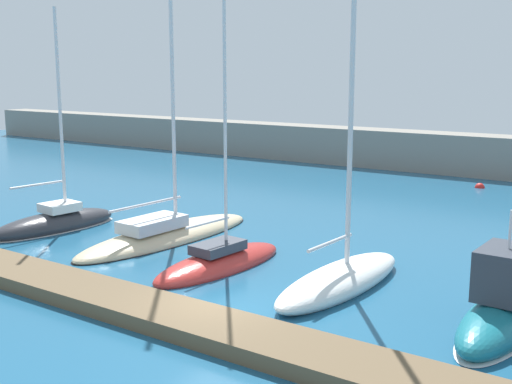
% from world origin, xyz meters
% --- Properties ---
extents(ground_plane, '(120.00, 120.00, 0.00)m').
position_xyz_m(ground_plane, '(0.00, 0.00, 0.00)').
color(ground_plane, '#1E567A').
extents(dock_pier, '(29.62, 2.11, 0.46)m').
position_xyz_m(dock_pier, '(0.00, -1.29, 0.23)').
color(dock_pier, brown).
rests_on(dock_pier, ground_plane).
extents(breakwater_seawall, '(108.00, 2.79, 2.86)m').
position_xyz_m(breakwater_seawall, '(0.00, 31.22, 1.43)').
color(breakwater_seawall, gray).
rests_on(breakwater_seawall, ground_plane).
extents(sailboat_charcoal_nearest, '(2.60, 6.45, 10.38)m').
position_xyz_m(sailboat_charcoal_nearest, '(-12.71, 4.12, 0.35)').
color(sailboat_charcoal_nearest, '#2D2D33').
rests_on(sailboat_charcoal_nearest, ground_plane).
extents(sailboat_sand_second, '(3.23, 10.20, 15.91)m').
position_xyz_m(sailboat_sand_second, '(-7.32, 5.81, 0.22)').
color(sailboat_sand_second, beige).
rests_on(sailboat_sand_second, ground_plane).
extents(sailboat_red_third, '(2.57, 6.61, 11.73)m').
position_xyz_m(sailboat_red_third, '(-2.86, 3.84, 0.21)').
color(sailboat_red_third, '#B72D28').
rests_on(sailboat_red_third, ground_plane).
extents(sailboat_white_fourth, '(2.37, 7.32, 12.94)m').
position_xyz_m(sailboat_white_fourth, '(1.98, 4.31, 0.43)').
color(sailboat_white_fourth, white).
rests_on(sailboat_white_fourth, ground_plane).
extents(motorboat_teal_fifth, '(1.98, 6.12, 3.79)m').
position_xyz_m(motorboat_teal_fifth, '(7.40, 3.83, 0.61)').
color(motorboat_teal_fifth, '#19707F').
rests_on(motorboat_teal_fifth, ground_plane).
extents(mooring_buoy_red, '(0.61, 0.61, 0.61)m').
position_xyz_m(mooring_buoy_red, '(0.42, 26.38, 0.00)').
color(mooring_buoy_red, red).
rests_on(mooring_buoy_red, ground_plane).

